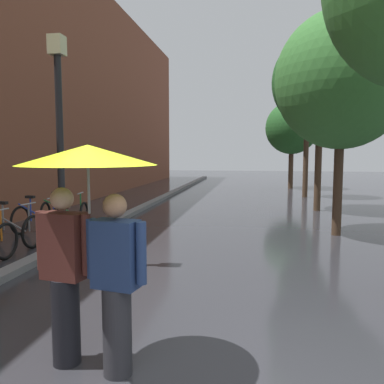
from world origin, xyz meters
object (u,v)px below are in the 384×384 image
street_tree_2 (321,82)px  street_lamp_post (60,133)px  street_tree_1 (342,80)px  street_tree_3 (307,101)px  couple_under_umbrella (89,216)px  parked_bicycle_2 (12,229)px  parked_bicycle_3 (38,220)px  street_tree_4 (292,128)px  parked_bicycle_4 (65,214)px

street_tree_2 → street_lamp_post: 9.48m
street_tree_2 → street_tree_1: bearing=-91.9°
street_tree_3 → couple_under_umbrella: street_tree_3 is taller
street_tree_1 → parked_bicycle_2: size_ratio=4.61×
parked_bicycle_3 → street_tree_4: bearing=63.0°
street_tree_4 → parked_bicycle_3: 15.63m
parked_bicycle_3 → couple_under_umbrella: (3.62, -5.32, 1.05)m
street_tree_2 → street_tree_3: (0.08, 4.09, -0.11)m
street_tree_3 → parked_bicycle_4: street_tree_3 is taller
parked_bicycle_2 → couple_under_umbrella: bearing=-49.6°
parked_bicycle_3 → street_lamp_post: bearing=-51.6°
street_tree_2 → couple_under_umbrella: (-3.55, -10.61, -2.88)m
parked_bicycle_2 → couple_under_umbrella: couple_under_umbrella is taller
street_tree_2 → street_tree_3: street_tree_2 is taller
street_tree_1 → street_lamp_post: bearing=-146.4°
parked_bicycle_2 → street_tree_4: bearing=64.9°
street_tree_4 → parked_bicycle_4: 14.70m
parked_bicycle_4 → street_lamp_post: street_lamp_post is taller
street_tree_3 → street_lamp_post: bearing=-115.2°
parked_bicycle_3 → street_tree_3: bearing=52.3°
parked_bicycle_2 → parked_bicycle_3: same height
street_tree_1 → couple_under_umbrella: 7.71m
street_tree_4 → couple_under_umbrella: bearing=-100.0°
street_tree_2 → street_tree_4: street_tree_2 is taller
parked_bicycle_2 → street_tree_2: bearing=41.9°
street_tree_4 → couple_under_umbrella: size_ratio=2.29×
street_tree_2 → street_tree_3: size_ratio=1.06×
street_tree_1 → street_tree_4: street_tree_1 is taller
parked_bicycle_4 → street_tree_3: bearing=49.9°
couple_under_umbrella → street_lamp_post: bearing=120.9°
street_tree_1 → parked_bicycle_3: size_ratio=4.59×
parked_bicycle_2 → street_tree_1: bearing=18.5°
street_tree_1 → parked_bicycle_4: size_ratio=4.52×
street_tree_1 → parked_bicycle_2: 8.07m
parked_bicycle_2 → parked_bicycle_4: same height
parked_bicycle_2 → couple_under_umbrella: size_ratio=0.56×
parked_bicycle_3 → street_lamp_post: street_lamp_post is taller
street_tree_3 → parked_bicycle_4: (-7.07, -8.41, -3.82)m
couple_under_umbrella → street_lamp_post: street_lamp_post is taller
parked_bicycle_3 → street_tree_2: bearing=36.4°
street_tree_4 → parked_bicycle_2: street_tree_4 is taller
street_tree_4 → street_lamp_post: (-5.20, -15.92, -0.96)m
couple_under_umbrella → parked_bicycle_3: bearing=124.3°
street_tree_3 → parked_bicycle_2: size_ratio=4.91×
street_tree_1 → parked_bicycle_2: street_tree_1 is taller
couple_under_umbrella → street_lamp_post: 3.69m
street_tree_4 → parked_bicycle_3: bearing=-117.0°
street_tree_3 → parked_bicycle_2: (-7.21, -10.50, -3.82)m
street_tree_3 → street_tree_2: bearing=-91.1°
street_tree_3 → parked_bicycle_4: bearing=-130.1°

